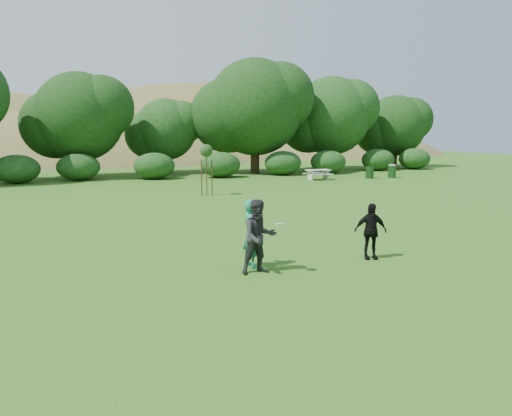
{
  "coord_description": "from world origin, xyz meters",
  "views": [
    {
      "loc": [
        -5.96,
        -11.75,
        3.55
      ],
      "look_at": [
        0.0,
        3.0,
        1.1
      ],
      "focal_mm": 35.0,
      "sensor_mm": 36.0,
      "label": 1
    }
  ],
  "objects_px": {
    "trash_can_near": "(370,172)",
    "sapling": "(206,152)",
    "player_grey": "(259,237)",
    "trash_can_lidded": "(392,171)",
    "player_teal": "(252,233)",
    "player_black": "(370,231)",
    "picnic_table": "(318,173)"
  },
  "relations": [
    {
      "from": "trash_can_near",
      "to": "sapling",
      "type": "bearing_deg",
      "value": -159.8
    },
    {
      "from": "player_grey",
      "to": "trash_can_lidded",
      "type": "distance_m",
      "value": 28.34
    },
    {
      "from": "player_grey",
      "to": "sapling",
      "type": "height_order",
      "value": "sapling"
    },
    {
      "from": "sapling",
      "to": "trash_can_lidded",
      "type": "distance_m",
      "value": 17.3
    },
    {
      "from": "player_teal",
      "to": "player_grey",
      "type": "bearing_deg",
      "value": 171.19
    },
    {
      "from": "player_teal",
      "to": "player_black",
      "type": "relative_size",
      "value": 1.14
    },
    {
      "from": "sapling",
      "to": "trash_can_lidded",
      "type": "xyz_separation_m",
      "value": [
        16.4,
        5.17,
        -1.88
      ]
    },
    {
      "from": "player_grey",
      "to": "sapling",
      "type": "xyz_separation_m",
      "value": [
        3.16,
        15.33,
        1.48
      ]
    },
    {
      "from": "player_black",
      "to": "trash_can_lidded",
      "type": "height_order",
      "value": "player_black"
    },
    {
      "from": "trash_can_near",
      "to": "trash_can_lidded",
      "type": "relative_size",
      "value": 0.86
    },
    {
      "from": "player_teal",
      "to": "trash_can_lidded",
      "type": "height_order",
      "value": "player_teal"
    },
    {
      "from": "player_black",
      "to": "sapling",
      "type": "xyz_separation_m",
      "value": [
        -0.28,
        15.15,
        1.63
      ]
    },
    {
      "from": "sapling",
      "to": "picnic_table",
      "type": "height_order",
      "value": "sapling"
    },
    {
      "from": "trash_can_near",
      "to": "picnic_table",
      "type": "bearing_deg",
      "value": 173.39
    },
    {
      "from": "trash_can_near",
      "to": "player_grey",
      "type": "bearing_deg",
      "value": -130.46
    },
    {
      "from": "player_grey",
      "to": "picnic_table",
      "type": "relative_size",
      "value": 1.04
    },
    {
      "from": "picnic_table",
      "to": "player_teal",
      "type": "bearing_deg",
      "value": -123.1
    },
    {
      "from": "player_teal",
      "to": "sapling",
      "type": "xyz_separation_m",
      "value": [
        3.11,
        14.7,
        1.52
      ]
    },
    {
      "from": "sapling",
      "to": "player_black",
      "type": "bearing_deg",
      "value": -88.93
    },
    {
      "from": "player_black",
      "to": "picnic_table",
      "type": "xyz_separation_m",
      "value": [
        9.97,
        20.95,
        -0.27
      ]
    },
    {
      "from": "player_teal",
      "to": "sapling",
      "type": "relative_size",
      "value": 0.63
    },
    {
      "from": "player_teal",
      "to": "trash_can_lidded",
      "type": "bearing_deg",
      "value": -48.71
    },
    {
      "from": "picnic_table",
      "to": "trash_can_lidded",
      "type": "xyz_separation_m",
      "value": [
        6.15,
        -0.63,
        0.02
      ]
    },
    {
      "from": "trash_can_lidded",
      "to": "trash_can_near",
      "type": "bearing_deg",
      "value": 175.75
    },
    {
      "from": "sapling",
      "to": "trash_can_lidded",
      "type": "bearing_deg",
      "value": 17.49
    },
    {
      "from": "trash_can_lidded",
      "to": "sapling",
      "type": "bearing_deg",
      "value": -162.51
    },
    {
      "from": "player_black",
      "to": "picnic_table",
      "type": "bearing_deg",
      "value": 81.17
    },
    {
      "from": "player_grey",
      "to": "player_black",
      "type": "height_order",
      "value": "player_grey"
    },
    {
      "from": "player_black",
      "to": "picnic_table",
      "type": "height_order",
      "value": "player_black"
    },
    {
      "from": "player_teal",
      "to": "trash_can_near",
      "type": "bearing_deg",
      "value": -45.48
    },
    {
      "from": "player_grey",
      "to": "sapling",
      "type": "distance_m",
      "value": 15.72
    },
    {
      "from": "player_black",
      "to": "sapling",
      "type": "bearing_deg",
      "value": 107.7
    }
  ]
}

